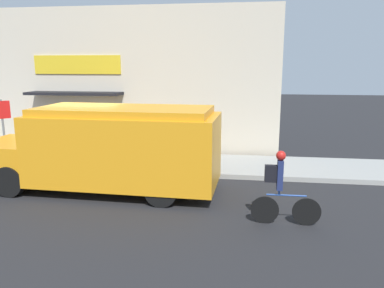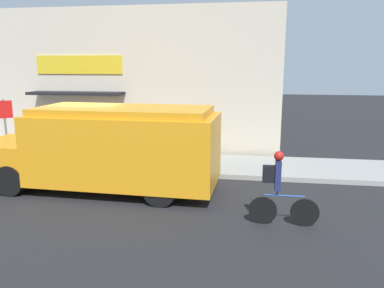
{
  "view_description": "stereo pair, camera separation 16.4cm",
  "coord_description": "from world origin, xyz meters",
  "views": [
    {
      "loc": [
        4.89,
        -10.89,
        3.37
      ],
      "look_at": [
        3.39,
        -0.2,
        1.1
      ],
      "focal_mm": 35.0,
      "sensor_mm": 36.0,
      "label": 1
    },
    {
      "loc": [
        5.06,
        -10.87,
        3.37
      ],
      "look_at": [
        3.39,
        -0.2,
        1.1
      ],
      "focal_mm": 35.0,
      "sensor_mm": 36.0,
      "label": 2
    }
  ],
  "objects": [
    {
      "name": "school_bus",
      "position": [
        1.3,
        -1.47,
        1.19
      ],
      "size": [
        6.66,
        2.74,
        2.3
      ],
      "rotation": [
        0.0,
        0.0,
        -0.03
      ],
      "color": "orange",
      "rests_on": "ground_plane"
    },
    {
      "name": "storefront",
      "position": [
        -0.05,
        2.88,
        2.75
      ],
      "size": [
        12.35,
        1.04,
        5.51
      ],
      "color": "beige",
      "rests_on": "ground_plane"
    },
    {
      "name": "ground_plane",
      "position": [
        0.0,
        0.0,
        0.0
      ],
      "size": [
        70.0,
        70.0,
        0.0
      ],
      "primitive_type": "plane",
      "color": "#232326"
    },
    {
      "name": "sidewalk",
      "position": [
        0.0,
        1.3,
        0.07
      ],
      "size": [
        28.0,
        2.59,
        0.15
      ],
      "color": "#999993",
      "rests_on": "ground_plane"
    },
    {
      "name": "stop_sign_post",
      "position": [
        -3.25,
        0.67,
        1.56
      ],
      "size": [
        0.45,
        0.45,
        2.11
      ],
      "color": "slate",
      "rests_on": "sidewalk"
    },
    {
      "name": "cyclist",
      "position": [
        5.71,
        -3.11,
        0.81
      ],
      "size": [
        1.49,
        0.21,
        1.63
      ],
      "rotation": [
        0.0,
        0.0,
        0.01
      ],
      "color": "black",
      "rests_on": "ground_plane"
    }
  ]
}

